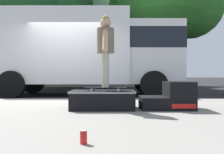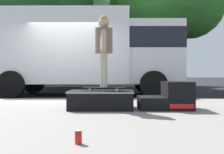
{
  "view_description": "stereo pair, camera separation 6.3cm",
  "coord_description": "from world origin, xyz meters",
  "px_view_note": "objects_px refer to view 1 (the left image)",
  "views": [
    {
      "loc": [
        1.49,
        -7.53,
        0.76
      ],
      "look_at": [
        1.52,
        -1.61,
        0.71
      ],
      "focal_mm": 41.76,
      "sensor_mm": 36.0,
      "label": 1
    },
    {
      "loc": [
        1.55,
        -7.53,
        0.76
      ],
      "look_at": [
        1.52,
        -1.61,
        0.71
      ],
      "focal_mm": 41.76,
      "sensor_mm": 36.0,
      "label": 2
    }
  ],
  "objects_px": {
    "soda_can": "(82,137)",
    "box_truck": "(86,50)",
    "skate_box": "(102,99)",
    "kicker_ramp": "(169,98)",
    "skater_kid": "(104,45)",
    "skateboard": "(104,88)"
  },
  "relations": [
    {
      "from": "soda_can",
      "to": "kicker_ramp",
      "type": "bearing_deg",
      "value": 61.19
    },
    {
      "from": "skater_kid",
      "to": "skate_box",
      "type": "bearing_deg",
      "value": 149.79
    },
    {
      "from": "skate_box",
      "to": "kicker_ramp",
      "type": "distance_m",
      "value": 1.29
    },
    {
      "from": "skate_box",
      "to": "box_truck",
      "type": "xyz_separation_m",
      "value": [
        -0.77,
        4.83,
        1.4
      ]
    },
    {
      "from": "skateboard",
      "to": "box_truck",
      "type": "distance_m",
      "value": 5.07
    },
    {
      "from": "box_truck",
      "to": "skater_kid",
      "type": "bearing_deg",
      "value": -80.4
    },
    {
      "from": "skate_box",
      "to": "box_truck",
      "type": "distance_m",
      "value": 5.08
    },
    {
      "from": "soda_can",
      "to": "skate_box",
      "type": "bearing_deg",
      "value": 87.96
    },
    {
      "from": "kicker_ramp",
      "to": "soda_can",
      "type": "distance_m",
      "value": 2.86
    },
    {
      "from": "skate_box",
      "to": "box_truck",
      "type": "bearing_deg",
      "value": 99.03
    },
    {
      "from": "skate_box",
      "to": "kicker_ramp",
      "type": "height_order",
      "value": "kicker_ramp"
    },
    {
      "from": "skate_box",
      "to": "kicker_ramp",
      "type": "xyz_separation_m",
      "value": [
        1.28,
        -0.0,
        0.03
      ]
    },
    {
      "from": "kicker_ramp",
      "to": "skate_box",
      "type": "bearing_deg",
      "value": 179.98
    },
    {
      "from": "skateboard",
      "to": "box_truck",
      "type": "relative_size",
      "value": 0.11
    },
    {
      "from": "skater_kid",
      "to": "skateboard",
      "type": "bearing_deg",
      "value": 116.57
    },
    {
      "from": "skater_kid",
      "to": "soda_can",
      "type": "distance_m",
      "value": 2.72
    },
    {
      "from": "skater_kid",
      "to": "soda_can",
      "type": "relative_size",
      "value": 10.68
    },
    {
      "from": "kicker_ramp",
      "to": "box_truck",
      "type": "relative_size",
      "value": 0.14
    },
    {
      "from": "soda_can",
      "to": "box_truck",
      "type": "bearing_deg",
      "value": 95.29
    },
    {
      "from": "kicker_ramp",
      "to": "skateboard",
      "type": "xyz_separation_m",
      "value": [
        -1.23,
        -0.03,
        0.19
      ]
    },
    {
      "from": "skateboard",
      "to": "soda_can",
      "type": "bearing_deg",
      "value": -93.33
    },
    {
      "from": "kicker_ramp",
      "to": "skateboard",
      "type": "distance_m",
      "value": 1.24
    }
  ]
}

